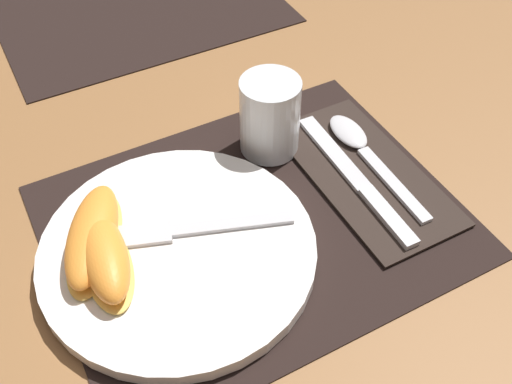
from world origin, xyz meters
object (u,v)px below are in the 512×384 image
juice_glass (270,120)px  citrus_wedge_0 (93,236)px  knife (357,180)px  spoon (360,145)px  citrus_wedge_1 (106,259)px  plate (178,251)px  fork (180,230)px

juice_glass → citrus_wedge_0: size_ratio=0.67×
knife → spoon: 0.06m
juice_glass → citrus_wedge_1: bearing=-157.8°
citrus_wedge_0 → juice_glass: bearing=14.6°
plate → citrus_wedge_0: bearing=151.4°
plate → juice_glass: 0.19m
plate → juice_glass: size_ratio=2.96×
spoon → citrus_wedge_0: (-0.32, -0.00, 0.02)m
knife → citrus_wedge_0: size_ratio=1.57×
knife → fork: size_ratio=1.12×
fork → citrus_wedge_1: 0.08m
knife → spoon: size_ratio=1.17×
fork → knife: bearing=-4.5°
juice_glass → citrus_wedge_0: (-0.23, -0.06, -0.01)m
spoon → citrus_wedge_1: 0.32m
knife → citrus_wedge_0: (-0.28, 0.04, 0.02)m
juice_glass → spoon: juice_glass is taller
plate → fork: 0.02m
juice_glass → spoon: bearing=-31.2°
juice_glass → knife: bearing=-60.4°
plate → fork: bearing=57.7°
plate → citrus_wedge_0: size_ratio=1.97×
juice_glass → citrus_wedge_0: juice_glass is taller
juice_glass → plate: bearing=-148.1°
fork → citrus_wedge_1: bearing=-173.5°
citrus_wedge_1 → citrus_wedge_0: bearing=93.9°
juice_glass → citrus_wedge_1: (-0.22, -0.09, -0.01)m
juice_glass → citrus_wedge_0: bearing=-165.4°
knife → citrus_wedge_0: citrus_wedge_0 is taller
citrus_wedge_0 → spoon: bearing=0.9°
knife → spoon: bearing=52.4°
plate → knife: size_ratio=1.26×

